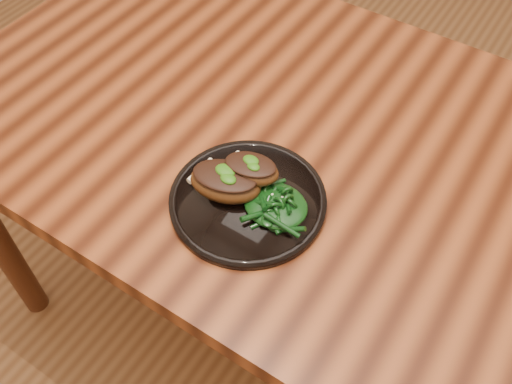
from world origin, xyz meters
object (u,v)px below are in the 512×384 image
plate (248,200)px  lamb_chop_front (225,181)px  greens_heap (276,203)px  desk (356,190)px

plate → lamb_chop_front: lamb_chop_front is taller
greens_heap → lamb_chop_front: bearing=-171.1°
desk → plate: 0.23m
desk → lamb_chop_front: bearing=-127.7°
lamb_chop_front → greens_heap: 0.09m
plate → greens_heap: bearing=5.2°
desk → lamb_chop_front: size_ratio=12.31×
desk → plate: plate is taller
plate → greens_heap: 0.05m
plate → greens_heap: (0.05, 0.00, 0.02)m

